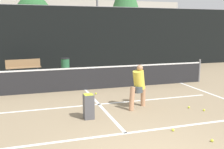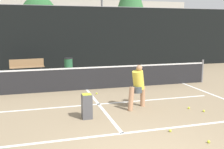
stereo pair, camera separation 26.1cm
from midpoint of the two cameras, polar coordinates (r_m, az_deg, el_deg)
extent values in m
cube|color=white|center=(6.56, 3.41, -12.68)|extent=(11.00, 0.10, 0.01)
cube|color=white|center=(8.88, -2.10, -6.46)|extent=(8.25, 0.10, 0.01)
cube|color=white|center=(8.70, -1.79, -6.82)|extent=(0.10, 4.75, 0.01)
cube|color=white|center=(10.69, 22.44, -4.36)|extent=(0.10, 5.75, 0.01)
cylinder|color=slate|center=(13.03, 19.60, 0.72)|extent=(0.09, 0.09, 1.07)
cube|color=#232326|center=(10.84, -4.88, -0.86)|extent=(11.00, 0.02, 0.95)
cube|color=white|center=(10.76, -4.91, 1.47)|extent=(11.00, 0.03, 0.06)
cube|color=black|center=(16.03, -8.73, 7.73)|extent=(24.00, 0.06, 3.77)
cylinder|color=slate|center=(16.06, -8.92, 14.54)|extent=(24.00, 0.04, 0.04)
cylinder|color=tan|center=(8.68, 7.56, -4.75)|extent=(0.16, 0.16, 0.65)
cylinder|color=tan|center=(8.18, 5.09, -5.30)|extent=(0.28, 0.26, 0.75)
cylinder|color=#3F474C|center=(8.35, 6.35, -3.25)|extent=(0.33, 0.33, 0.20)
cylinder|color=yellow|center=(8.33, 6.64, -1.20)|extent=(0.44, 0.40, 0.67)
sphere|color=tan|center=(8.30, 6.85, 1.42)|extent=(0.19, 0.19, 0.19)
cylinder|color=#262628|center=(8.64, 5.78, -2.44)|extent=(0.27, 0.18, 0.03)
torus|color=#262628|center=(8.89, 6.96, -2.11)|extent=(0.47, 0.47, 0.02)
cylinder|color=beige|center=(8.89, 6.96, -2.11)|extent=(0.36, 0.36, 0.01)
sphere|color=#D1E033|center=(6.46, 21.42, -13.46)|extent=(0.07, 0.07, 0.07)
sphere|color=#D1E033|center=(10.16, -2.62, -4.14)|extent=(0.07, 0.07, 0.07)
sphere|color=#D1E033|center=(6.81, 13.65, -11.80)|extent=(0.07, 0.07, 0.07)
sphere|color=#D1E033|center=(8.60, 20.18, -7.45)|extent=(0.07, 0.07, 0.07)
sphere|color=#D1E033|center=(8.75, 17.20, -6.97)|extent=(0.07, 0.07, 0.07)
cube|color=#4C4C51|center=(7.47, -4.49, -6.94)|extent=(0.28, 0.28, 0.70)
cube|color=#D1E033|center=(7.38, -4.52, -4.49)|extent=(0.25, 0.25, 0.06)
cube|color=olive|center=(14.79, -17.48, 1.54)|extent=(1.82, 0.57, 0.04)
cube|color=olive|center=(14.94, -17.59, 2.44)|extent=(1.78, 0.25, 0.42)
cube|color=#333338|center=(14.78, -20.20, 0.52)|extent=(0.06, 0.32, 0.44)
cube|color=#333338|center=(14.91, -14.69, 0.89)|extent=(0.06, 0.32, 0.44)
cylinder|color=#28603D|center=(14.73, -8.96, 1.80)|extent=(0.45, 0.45, 0.85)
cylinder|color=black|center=(14.68, -9.00, 3.51)|extent=(0.48, 0.48, 0.04)
cube|color=silver|center=(19.79, 3.65, 4.05)|extent=(1.63, 4.15, 0.86)
cube|color=#1E2328|center=(19.53, 3.88, 6.06)|extent=(1.37, 2.49, 0.57)
cylinder|color=black|center=(21.30, 4.32, 4.13)|extent=(0.18, 0.60, 0.60)
cylinder|color=black|center=(18.84, 7.11, 3.28)|extent=(0.18, 0.60, 0.60)
cylinder|color=slate|center=(22.20, -1.86, 15.07)|extent=(0.16, 0.16, 8.86)
cylinder|color=brown|center=(23.94, -15.03, 6.98)|extent=(0.28, 0.28, 2.68)
sphere|color=#2D6633|center=(23.94, -15.30, 12.65)|extent=(2.95, 2.95, 2.95)
cylinder|color=brown|center=(23.93, 4.28, 8.00)|extent=(0.28, 0.28, 3.27)
cube|color=#B2ADA3|center=(34.47, -12.76, 10.72)|extent=(36.00, 2.40, 5.99)
camera|label=1|loc=(0.13, -89.17, 0.15)|focal=42.00mm
camera|label=2|loc=(0.13, 90.83, -0.15)|focal=42.00mm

